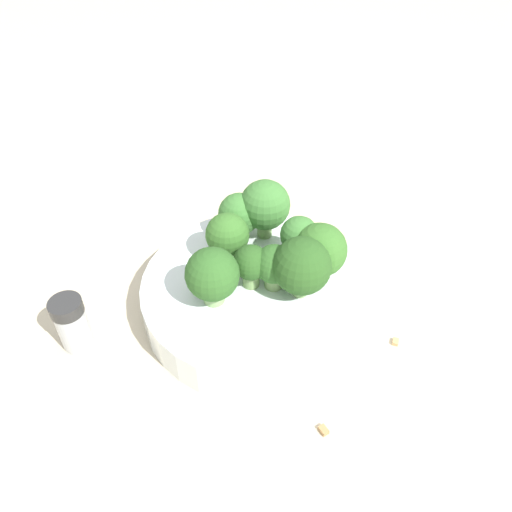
# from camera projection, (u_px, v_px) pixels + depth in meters

# --- Properties ---
(ground_plane) EXTENTS (3.00, 3.00, 0.00)m
(ground_plane) POSITION_uv_depth(u_px,v_px,m) (256.00, 307.00, 0.50)
(ground_plane) COLOR beige
(bowl) EXTENTS (0.22, 0.22, 0.04)m
(bowl) POSITION_uv_depth(u_px,v_px,m) (256.00, 294.00, 0.49)
(bowl) COLOR silver
(bowl) RESTS_ON ground_plane
(broccoli_floret_0) EXTENTS (0.05, 0.05, 0.06)m
(broccoli_floret_0) POSITION_uv_depth(u_px,v_px,m) (212.00, 275.00, 0.44)
(broccoli_floret_0) COLOR #8EB770
(broccoli_floret_0) RESTS_ON bowl
(broccoli_floret_1) EXTENTS (0.04, 0.04, 0.05)m
(broccoli_floret_1) POSITION_uv_depth(u_px,v_px,m) (299.00, 237.00, 0.47)
(broccoli_floret_1) COLOR #7A9E5B
(broccoli_floret_1) RESTS_ON bowl
(broccoli_floret_2) EXTENTS (0.05, 0.05, 0.06)m
(broccoli_floret_2) POSITION_uv_depth(u_px,v_px,m) (265.00, 206.00, 0.50)
(broccoli_floret_2) COLOR #7A9E5B
(broccoli_floret_2) RESTS_ON bowl
(broccoli_floret_3) EXTENTS (0.05, 0.05, 0.06)m
(broccoli_floret_3) POSITION_uv_depth(u_px,v_px,m) (302.00, 266.00, 0.44)
(broccoli_floret_3) COLOR #84AD66
(broccoli_floret_3) RESTS_ON bowl
(broccoli_floret_4) EXTENTS (0.04, 0.04, 0.05)m
(broccoli_floret_4) POSITION_uv_depth(u_px,v_px,m) (274.00, 266.00, 0.45)
(broccoli_floret_4) COLOR #7A9E5B
(broccoli_floret_4) RESTS_ON bowl
(broccoli_floret_5) EXTENTS (0.04, 0.04, 0.05)m
(broccoli_floret_5) POSITION_uv_depth(u_px,v_px,m) (239.00, 215.00, 0.51)
(broccoli_floret_5) COLOR #8EB770
(broccoli_floret_5) RESTS_ON bowl
(broccoli_floret_6) EXTENTS (0.03, 0.03, 0.04)m
(broccoli_floret_6) POSITION_uv_depth(u_px,v_px,m) (253.00, 266.00, 0.45)
(broccoli_floret_6) COLOR #7A9E5B
(broccoli_floret_6) RESTS_ON bowl
(broccoli_floret_7) EXTENTS (0.04, 0.04, 0.05)m
(broccoli_floret_7) POSITION_uv_depth(u_px,v_px,m) (231.00, 233.00, 0.48)
(broccoli_floret_7) COLOR #8EB770
(broccoli_floret_7) RESTS_ON bowl
(broccoli_floret_8) EXTENTS (0.05, 0.05, 0.06)m
(broccoli_floret_8) POSITION_uv_depth(u_px,v_px,m) (320.00, 250.00, 0.46)
(broccoli_floret_8) COLOR #8EB770
(broccoli_floret_8) RESTS_ON bowl
(pepper_shaker) EXTENTS (0.03, 0.03, 0.06)m
(pepper_shaker) POSITION_uv_depth(u_px,v_px,m) (72.00, 323.00, 0.45)
(pepper_shaker) COLOR #B2B7BC
(pepper_shaker) RESTS_ON ground_plane
(almond_crumb_0) EXTENTS (0.01, 0.01, 0.01)m
(almond_crumb_0) POSITION_uv_depth(u_px,v_px,m) (324.00, 429.00, 0.40)
(almond_crumb_0) COLOR #AD7F4C
(almond_crumb_0) RESTS_ON ground_plane
(almond_crumb_1) EXTENTS (0.01, 0.01, 0.01)m
(almond_crumb_1) POSITION_uv_depth(u_px,v_px,m) (396.00, 340.00, 0.46)
(almond_crumb_1) COLOR tan
(almond_crumb_1) RESTS_ON ground_plane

